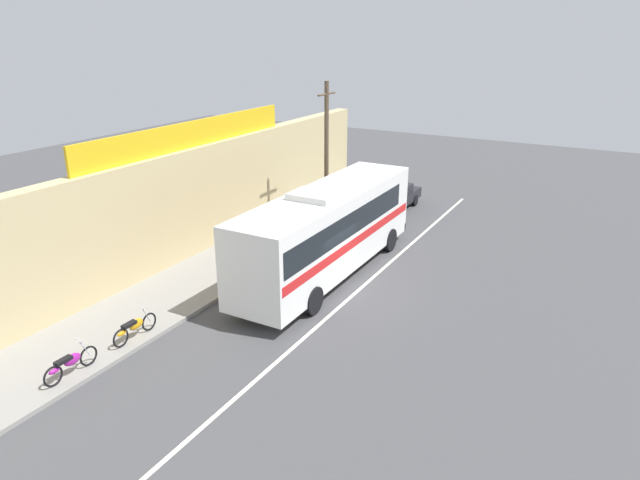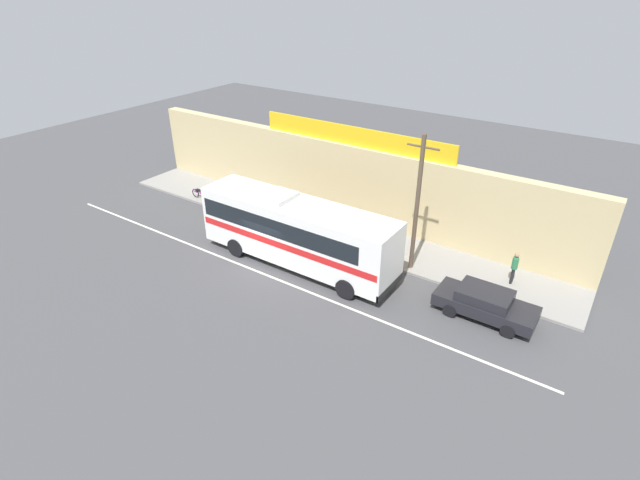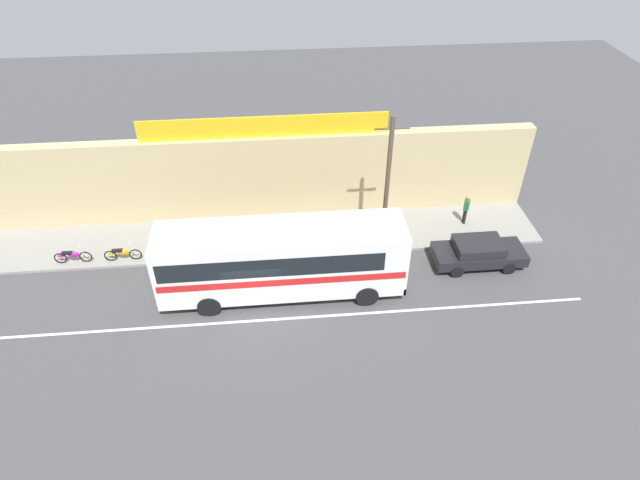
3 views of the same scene
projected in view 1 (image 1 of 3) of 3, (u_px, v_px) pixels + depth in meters
The scene contains 11 objects.
ground_plane at pixel (334, 291), 21.98m from camera, with size 70.00×70.00×0.00m, color #444447.
sidewalk_slab at pixel (227, 264), 24.33m from camera, with size 30.00×3.60×0.14m, color gray.
storefront_facade at pixel (185, 205), 24.50m from camera, with size 30.00×0.70×4.80m, color tan.
storefront_billboard at pixel (192, 134), 24.15m from camera, with size 12.59×0.12×1.10m, color gold.
road_center_stripe at pixel (352, 296), 21.61m from camera, with size 30.00×0.14×0.01m, color silver.
intercity_bus at pixel (327, 228), 22.74m from camera, with size 11.04×2.68×3.78m.
parked_car at pixel (393, 197), 31.66m from camera, with size 4.44×1.89×1.37m.
utility_pole at pixel (326, 153), 27.78m from camera, with size 1.60×0.22×7.13m.
motorcycle_purple at pixel (70, 363), 16.26m from camera, with size 1.83×0.56×0.94m.
motorcycle_orange at pixel (134, 327), 18.22m from camera, with size 1.83×0.56×0.94m.
pedestrian_near_shop at pixel (343, 181), 33.30m from camera, with size 0.30×0.48×1.71m.
Camera 1 is at (-17.61, -9.24, 9.60)m, focal length 31.74 mm.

